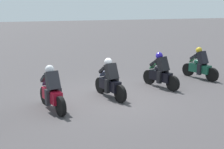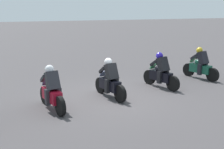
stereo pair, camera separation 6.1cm
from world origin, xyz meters
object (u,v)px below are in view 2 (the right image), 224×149
Objects in this scene: rider_lane_a at (201,66)px; rider_lane_d at (52,92)px; rider_lane_c at (110,82)px; rider_lane_b at (161,73)px.

rider_lane_a and rider_lane_d have the same top height.
rider_lane_b is at bearing -88.56° from rider_lane_c.
rider_lane_c is at bearing 89.58° from rider_lane_a.
rider_lane_c is 1.00× the size of rider_lane_d.
rider_lane_b and rider_lane_c have the same top height.
rider_lane_c is at bearing -86.79° from rider_lane_d.
rider_lane_a is 0.99× the size of rider_lane_d.
rider_lane_b is 2.58m from rider_lane_c.
rider_lane_c is 2.36m from rider_lane_d.
rider_lane_b is at bearing -87.63° from rider_lane_d.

